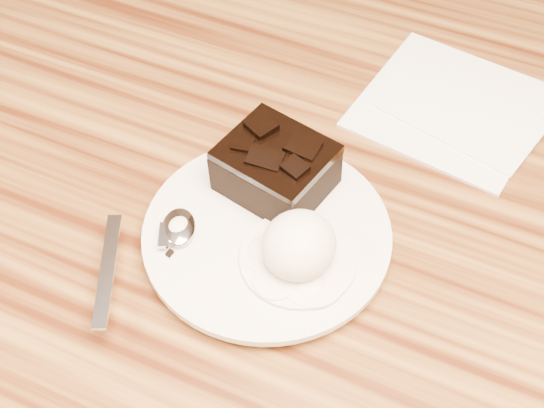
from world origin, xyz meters
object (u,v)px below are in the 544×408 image
at_px(spoon, 179,228).
at_px(brownie, 276,170).
at_px(ice_cream_scoop, 299,245).
at_px(plate, 267,237).
at_px(napkin, 451,106).

bearing_deg(spoon, brownie, 30.89).
height_order(ice_cream_scoop, spoon, ice_cream_scoop).
height_order(brownie, ice_cream_scoop, ice_cream_scoop).
bearing_deg(plate, napkin, 66.89).
height_order(plate, napkin, plate).
bearing_deg(napkin, spoon, -122.30).
xyz_separation_m(ice_cream_scoop, spoon, (-0.10, -0.01, -0.02)).
relative_size(ice_cream_scoop, spoon, 0.39).
relative_size(plate, spoon, 1.29).
distance_m(brownie, napkin, 0.20).
bearing_deg(brownie, plate, -74.03).
relative_size(brownie, spoon, 0.53).
height_order(spoon, napkin, spoon).
bearing_deg(plate, ice_cream_scoop, -24.56).
relative_size(plate, ice_cream_scoop, 3.31).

